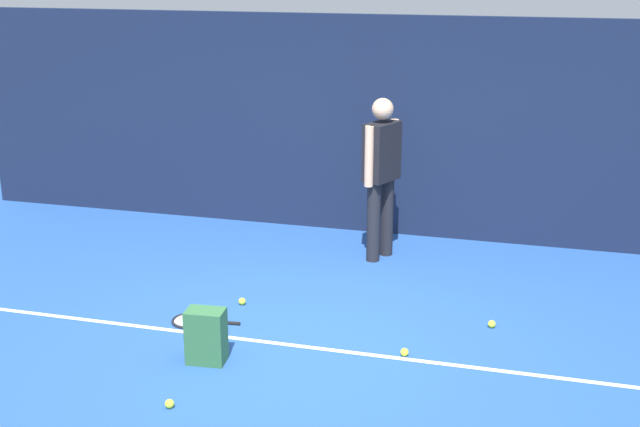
# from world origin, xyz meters

# --- Properties ---
(ground_plane) EXTENTS (12.00, 12.00, 0.00)m
(ground_plane) POSITION_xyz_m (0.00, 0.00, 0.00)
(ground_plane) COLOR #234C93
(back_fence) EXTENTS (10.00, 0.10, 2.46)m
(back_fence) POSITION_xyz_m (0.00, 3.00, 1.23)
(back_fence) COLOR #141E38
(back_fence) RESTS_ON ground
(court_line) EXTENTS (9.00, 0.05, 0.00)m
(court_line) POSITION_xyz_m (0.00, -0.08, 0.00)
(court_line) COLOR white
(court_line) RESTS_ON ground
(tennis_player) EXTENTS (0.36, 0.49, 1.70)m
(tennis_player) POSITION_xyz_m (0.18, 2.14, 0.97)
(tennis_player) COLOR black
(tennis_player) RESTS_ON ground
(tennis_racket) EXTENTS (0.63, 0.36, 0.03)m
(tennis_racket) POSITION_xyz_m (-1.08, 0.12, 0.01)
(tennis_racket) COLOR black
(tennis_racket) RESTS_ON ground
(backpack) EXTENTS (0.32, 0.30, 0.44)m
(backpack) POSITION_xyz_m (-0.67, -0.51, 0.21)
(backpack) COLOR #2D6038
(backpack) RESTS_ON ground
(tennis_ball_near_player) EXTENTS (0.07, 0.07, 0.07)m
(tennis_ball_near_player) POSITION_xyz_m (0.82, -0.03, 0.03)
(tennis_ball_near_player) COLOR #CCE033
(tennis_ball_near_player) RESTS_ON ground
(tennis_ball_by_fence) EXTENTS (0.07, 0.07, 0.07)m
(tennis_ball_by_fence) POSITION_xyz_m (-0.66, -1.25, 0.03)
(tennis_ball_by_fence) COLOR #CCE033
(tennis_ball_by_fence) RESTS_ON ground
(tennis_ball_mid_court) EXTENTS (0.07, 0.07, 0.07)m
(tennis_ball_mid_court) POSITION_xyz_m (1.46, 0.69, 0.03)
(tennis_ball_mid_court) COLOR #CCE033
(tennis_ball_mid_court) RESTS_ON ground
(tennis_ball_far_left) EXTENTS (0.07, 0.07, 0.07)m
(tennis_ball_far_left) POSITION_xyz_m (-0.79, 0.59, 0.03)
(tennis_ball_far_left) COLOR #CCE033
(tennis_ball_far_left) RESTS_ON ground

